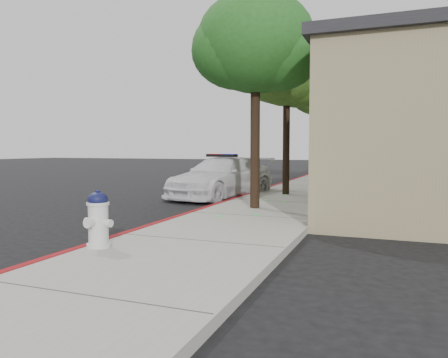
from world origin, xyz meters
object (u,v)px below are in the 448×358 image
street_tree_near (256,47)px  street_tree_mid (287,74)px  police_car (222,177)px  clapboard_building (443,139)px  street_tree_far (320,92)px  fire_hydrant (98,219)px

street_tree_near → street_tree_mid: size_ratio=1.03×
police_car → street_tree_near: 5.45m
clapboard_building → street_tree_mid: (-5.33, -3.84, 2.22)m
clapboard_building → street_tree_mid: bearing=-144.2°
clapboard_building → police_car: 8.87m
street_tree_far → clapboard_building: bearing=-32.8°
fire_hydrant → police_car: bearing=102.4°
fire_hydrant → street_tree_far: (1.07, 16.46, 4.03)m
fire_hydrant → street_tree_mid: bearing=88.0°
clapboard_building → street_tree_mid: street_tree_mid is taller
street_tree_near → street_tree_mid: 3.83m
police_car → street_tree_near: bearing=-42.5°
fire_hydrant → street_tree_near: street_tree_near is taller
fire_hydrant → street_tree_far: bearing=90.5°
clapboard_building → police_car: clapboard_building is taller
fire_hydrant → street_tree_near: size_ratio=0.16×
clapboard_building → police_car: size_ratio=3.91×
street_tree_far → police_car: bearing=-106.7°
police_car → street_tree_far: bearing=86.5°
clapboard_building → street_tree_near: street_tree_near is taller
street_tree_mid → street_tree_far: bearing=89.5°
clapboard_building → street_tree_mid: 6.94m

